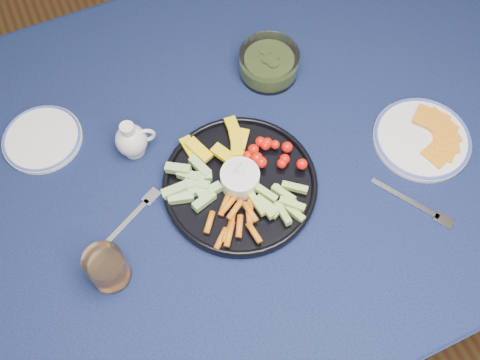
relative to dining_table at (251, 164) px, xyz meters
name	(u,v)px	position (x,y,z in m)	size (l,w,h in m)	color
dining_table	(251,164)	(0.00, 0.00, 0.00)	(1.67, 1.07, 0.75)	#53371B
crudite_platter	(239,183)	(-0.07, -0.08, 0.11)	(0.32, 0.32, 0.10)	black
creamer_pitcher	(132,140)	(-0.23, 0.09, 0.13)	(0.09, 0.07, 0.09)	silver
pickle_bowl	(269,64)	(0.12, 0.16, 0.12)	(0.14, 0.14, 0.06)	white
cheese_plate	(422,138)	(0.34, -0.14, 0.10)	(0.21, 0.21, 0.02)	white
juice_tumbler	(108,269)	(-0.37, -0.15, 0.13)	(0.07, 0.07, 0.09)	white
fork_left	(133,216)	(-0.29, -0.05, 0.09)	(0.17, 0.10, 0.00)	silver
fork_right	(418,206)	(0.25, -0.27, 0.09)	(0.11, 0.16, 0.00)	silver
side_plate_extra	(42,138)	(-0.41, 0.20, 0.09)	(0.17, 0.17, 0.01)	white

